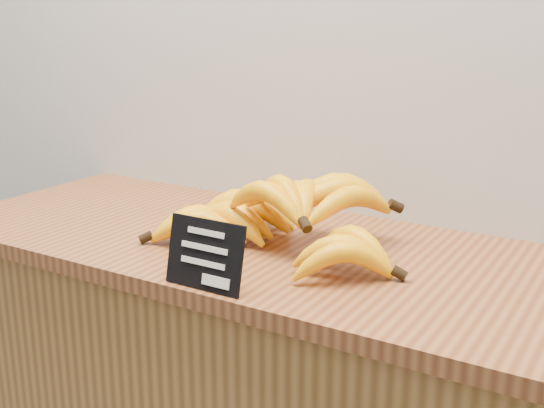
{
  "coord_description": "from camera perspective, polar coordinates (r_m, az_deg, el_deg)",
  "views": [
    {
      "loc": [
        0.5,
        1.71,
        1.35
      ],
      "look_at": [
        -0.09,
        2.7,
        1.02
      ],
      "focal_mm": 45.0,
      "sensor_mm": 36.0,
      "label": 1
    }
  ],
  "objects": [
    {
      "name": "counter_top",
      "position": [
        1.27,
        1.16,
        -4.03
      ],
      "size": [
        1.42,
        0.54,
        0.03
      ],
      "primitive_type": "cube",
      "color": "brown",
      "rests_on": "counter"
    },
    {
      "name": "chalkboard_sign",
      "position": [
        1.06,
        -5.66,
        -4.25
      ],
      "size": [
        0.14,
        0.03,
        0.11
      ],
      "primitive_type": "cube",
      "rotation": [
        -0.22,
        0.0,
        0.0
      ],
      "color": "black",
      "rests_on": "counter_top"
    },
    {
      "name": "banana_pile",
      "position": [
        1.24,
        0.52,
        -1.06
      ],
      "size": [
        0.51,
        0.31,
        0.13
      ],
      "color": "#FFB50A",
      "rests_on": "counter_top"
    }
  ]
}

